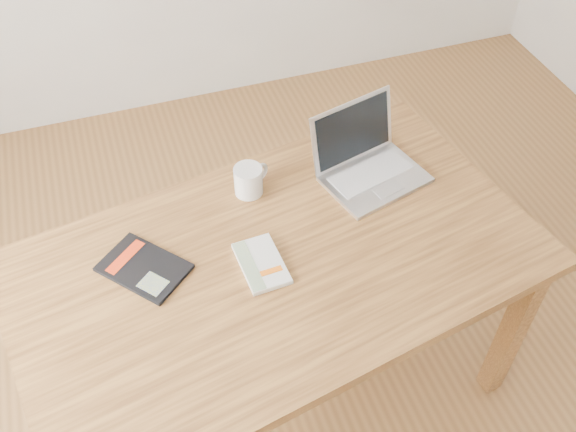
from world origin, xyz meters
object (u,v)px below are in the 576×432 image
object	(u,v)px
desk	(279,277)
black_guidebook	(144,268)
white_guidebook	(261,264)
coffee_mug	(249,180)
laptop	(367,162)

from	to	relation	value
desk	black_guidebook	distance (m)	0.39
white_guidebook	coffee_mug	size ratio (longest dim) A/B	1.62
desk	coffee_mug	distance (m)	0.32
desk	coffee_mug	bearing A→B (deg)	79.63
white_guidebook	black_guidebook	distance (m)	0.33
desk	white_guidebook	size ratio (longest dim) A/B	8.26
laptop	black_guidebook	bearing A→B (deg)	177.60
desk	laptop	bearing A→B (deg)	23.06
black_guidebook	coffee_mug	xyz separation A→B (m)	(0.37, 0.21, 0.04)
desk	laptop	distance (m)	0.48
desk	white_guidebook	xyz separation A→B (m)	(-0.05, -0.01, 0.10)
white_guidebook	coffee_mug	distance (m)	0.31
black_guidebook	laptop	size ratio (longest dim) A/B	0.77
white_guidebook	coffee_mug	xyz separation A→B (m)	(0.05, 0.30, 0.04)
desk	laptop	xyz separation A→B (m)	(0.38, 0.25, 0.14)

